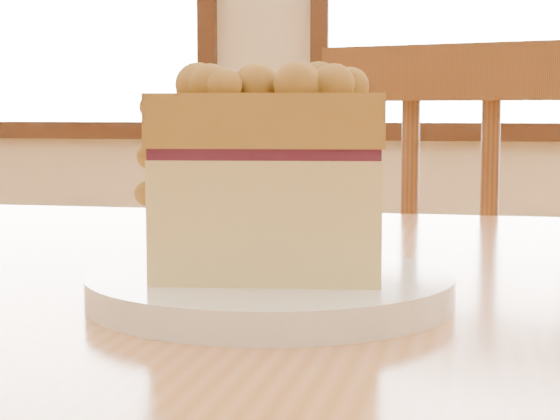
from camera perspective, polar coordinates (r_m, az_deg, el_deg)
cafe_chair_main at (r=1.26m, az=13.93°, el=-11.95°), size 0.53×0.53×0.94m
plate at (r=0.55m, az=-0.59°, el=-4.73°), size 0.21×0.21×0.02m
cake_slice at (r=0.54m, az=-0.58°, el=2.29°), size 0.14×0.11×0.12m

